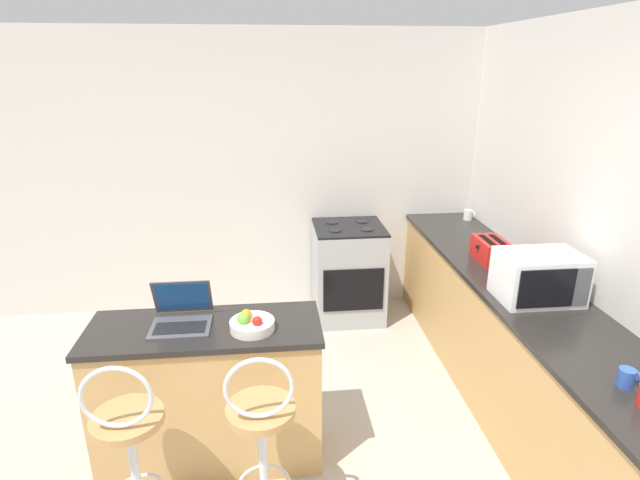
# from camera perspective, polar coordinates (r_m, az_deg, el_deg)

# --- Properties ---
(wall_back) EXTENTS (12.00, 0.06, 2.60)m
(wall_back) POSITION_cam_1_polar(r_m,az_deg,el_deg) (4.71, -5.89, 7.25)
(wall_back) COLOR silver
(wall_back) RESTS_ON ground_plane
(breakfast_bar) EXTENTS (1.31, 0.51, 0.90)m
(breakfast_bar) POSITION_cam_1_polar(r_m,az_deg,el_deg) (3.15, -12.41, -16.74)
(breakfast_bar) COLOR tan
(breakfast_bar) RESTS_ON ground_plane
(counter_right) EXTENTS (0.64, 3.27, 0.90)m
(counter_right) POSITION_cam_1_polar(r_m,az_deg,el_deg) (3.85, 20.64, -10.40)
(counter_right) COLOR tan
(counter_right) RESTS_ON ground_plane
(bar_stool_near) EXTENTS (0.40, 0.40, 1.06)m
(bar_stool_near) POSITION_cam_1_polar(r_m,az_deg,el_deg) (2.76, -20.66, -22.13)
(bar_stool_near) COLOR silver
(bar_stool_near) RESTS_ON ground_plane
(bar_stool_far) EXTENTS (0.40, 0.40, 1.06)m
(bar_stool_far) POSITION_cam_1_polar(r_m,az_deg,el_deg) (2.67, -6.54, -22.40)
(bar_stool_far) COLOR silver
(bar_stool_far) RESTS_ON ground_plane
(laptop) EXTENTS (0.33, 0.30, 0.24)m
(laptop) POSITION_cam_1_polar(r_m,az_deg,el_deg) (2.95, -15.49, -8.08)
(laptop) COLOR #47474C
(laptop) RESTS_ON breakfast_bar
(microwave) EXTENTS (0.49, 0.35, 0.30)m
(microwave) POSITION_cam_1_polar(r_m,az_deg,el_deg) (3.36, 23.77, -3.87)
(microwave) COLOR white
(microwave) RESTS_ON counter_right
(toaster) EXTENTS (0.21, 0.32, 0.17)m
(toaster) POSITION_cam_1_polar(r_m,az_deg,el_deg) (3.90, 19.00, -1.14)
(toaster) COLOR red
(toaster) RESTS_ON counter_right
(stove_range) EXTENTS (0.63, 0.61, 0.91)m
(stove_range) POSITION_cam_1_polar(r_m,az_deg,el_deg) (4.68, 3.28, -3.66)
(stove_range) COLOR #9EA3A8
(stove_range) RESTS_ON ground_plane
(mug_white) EXTENTS (0.10, 0.08, 0.10)m
(mug_white) POSITION_cam_1_polar(r_m,az_deg,el_deg) (4.90, 16.62, 2.78)
(mug_white) COLOR white
(mug_white) RESTS_ON counter_right
(fruit_bowl) EXTENTS (0.25, 0.25, 0.11)m
(fruit_bowl) POSITION_cam_1_polar(r_m,az_deg,el_deg) (2.81, -7.78, -9.47)
(fruit_bowl) COLOR silver
(fruit_bowl) RESTS_ON breakfast_bar
(mug_blue) EXTENTS (0.09, 0.07, 0.09)m
(mug_blue) POSITION_cam_1_polar(r_m,az_deg,el_deg) (2.73, 31.70, -13.23)
(mug_blue) COLOR #2D51AD
(mug_blue) RESTS_ON counter_right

